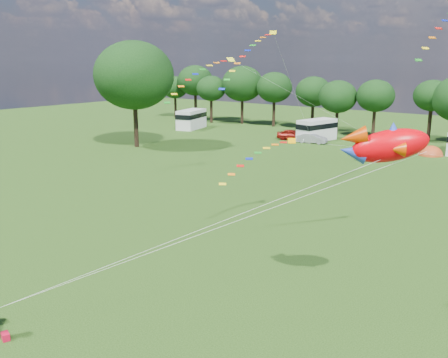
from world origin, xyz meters
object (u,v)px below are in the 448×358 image
Objects in this scene: campervan_b at (317,129)px; tent_orange at (430,155)px; car_b at (312,138)px; fish_kite at (383,145)px; big_tree at (134,75)px; campervan_a at (191,119)px; car_a at (293,135)px.

campervan_b is 2.03× the size of tent_orange.
fish_kite reaches higher than car_b.
big_tree reaches higher than campervan_b.
tent_orange is 0.85× the size of fish_kite.
campervan_a is at bearing 106.06° from campervan_b.
fish_kite is at bearing -159.13° from car_b.
car_b is at bearing 91.96° from fish_kite.
fish_kite is at bearing -151.24° from car_a.
fish_kite is at bearing -147.13° from campervan_a.
campervan_a is 1.06× the size of campervan_b.
car_b is 22.30m from campervan_a.
campervan_a is (-5.86, 17.14, -7.38)m from big_tree.
car_a is at bearing 136.72° from campervan_b.
fish_kite reaches higher than campervan_a.
car_a is 18.42m from tent_orange.
car_a reaches higher than tent_orange.
car_a is at bearing -178.85° from tent_orange.
big_tree reaches higher than car_b.
fish_kite is (9.34, -40.95, 7.66)m from tent_orange.
car_b is at bearing -107.88° from campervan_a.
campervan_b is at bearing -101.44° from campervan_a.
campervan_b is (-0.63, 2.46, 0.91)m from car_b.
campervan_b reaches higher than car_a.
campervan_b is at bearing 174.50° from tent_orange.
campervan_b is at bearing 91.10° from fish_kite.
car_a is (13.12, 17.00, -8.26)m from big_tree.
big_tree is 2.09× the size of campervan_b.
fish_kite is (46.72, -40.71, 6.05)m from campervan_a.
big_tree is at bearing -177.18° from campervan_a.
big_tree is 3.64× the size of fish_kite.
car_b is at bearing -105.45° from car_a.
campervan_a is at bearing 108.88° from big_tree.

